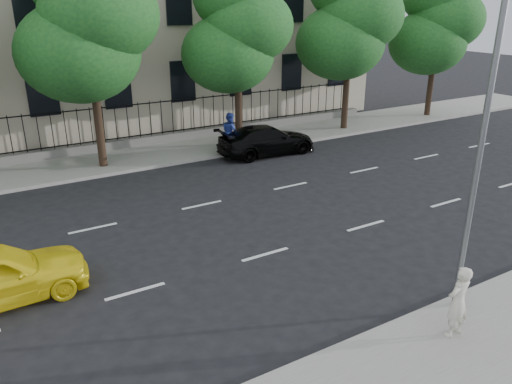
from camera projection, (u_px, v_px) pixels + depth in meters
ground at (316, 294)px, 12.96m from camera, size 120.00×120.00×0.00m
far_sidewalk at (141, 156)px, 24.16m from camera, size 60.00×4.00×0.15m
lane_markings at (230, 227)px, 16.77m from camera, size 49.60×4.62×0.01m
iron_fence at (129, 137)px, 25.32m from camera, size 30.00×0.50×2.20m
street_light at (467, 98)px, 10.88m from camera, size 0.25×3.32×8.05m
tree_c at (87, 19)px, 20.44m from camera, size 5.89×5.50×9.80m
tree_d at (237, 29)px, 23.98m from camera, size 5.34×4.94×8.84m
tree_e at (349, 19)px, 27.18m from camera, size 5.71×5.31×9.46m
tree_f at (437, 22)px, 30.63m from camera, size 5.52×5.12×9.01m
black_sedan at (267, 140)px, 24.47m from camera, size 5.04×2.23×1.44m
woman_near at (458, 302)px, 10.85m from camera, size 0.65×0.45×1.70m
pedestrian_far at (230, 132)px, 24.46m from camera, size 0.77×0.96×1.90m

